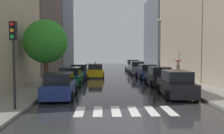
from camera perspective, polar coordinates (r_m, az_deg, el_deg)
ground_plane at (r=33.82m, az=-0.42°, el=-1.72°), size 28.00×72.00×0.04m
sidewalk_left at (r=34.22m, az=-11.37°, el=-1.57°), size 3.00×72.00×0.15m
sidewalk_right at (r=34.65m, az=10.39°, el=-1.50°), size 3.00×72.00×0.15m
crosswalk_stripes at (r=12.55m, az=2.97°, el=-10.16°), size 4.95×2.20×0.01m
building_left_mid at (r=37.23m, az=-18.10°, el=12.00°), size 6.00×15.00×17.34m
building_left_far at (r=53.56m, az=-13.19°, el=10.75°), size 6.00×16.31×19.94m
building_right_far at (r=48.18m, az=12.35°, el=7.70°), size 6.00×13.59×13.40m
parked_car_left_nearest at (r=16.28m, az=-12.04°, el=-4.38°), size 2.11×4.39×1.66m
parked_car_left_second at (r=22.65m, az=-9.54°, el=-2.22°), size 2.21×4.53×1.64m
parked_car_left_third at (r=27.88m, az=-7.67°, el=-1.18°), size 2.14×4.36×1.65m
parked_car_right_nearest at (r=17.02m, az=14.63°, el=-3.93°), size 2.16×4.74×1.76m
parked_car_right_second at (r=22.09m, az=10.79°, el=-2.29°), size 2.00×4.11×1.72m
parked_car_right_third at (r=28.06m, az=8.14°, el=-1.15°), size 2.17×4.38×1.65m
parked_car_right_fourth at (r=34.30m, az=5.78°, el=-0.24°), size 2.16×4.70×1.78m
parked_car_right_fifth at (r=40.30m, az=4.79°, el=0.30°), size 2.20×4.30×1.82m
taxi_midroad at (r=29.89m, az=-3.90°, el=-0.88°), size 2.15×4.35×1.81m
pedestrian_foreground at (r=26.10m, az=15.10°, el=0.18°), size 0.91×0.91×2.01m
street_tree_left at (r=21.62m, az=-15.15°, el=5.70°), size 3.71×3.71×5.60m
traffic_light_left_corner at (r=12.91m, az=-21.93°, el=4.66°), size 0.30×0.42×4.30m
lamp_post_right at (r=28.98m, az=11.03°, el=5.32°), size 0.60×0.28×6.62m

